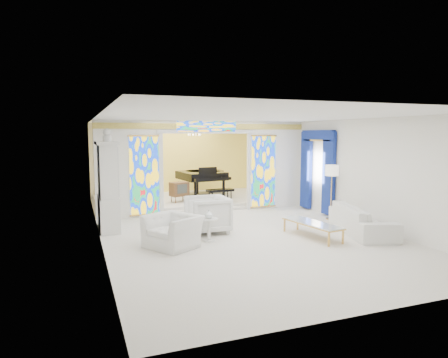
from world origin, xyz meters
name	(u,v)px	position (x,y,z in m)	size (l,w,h in m)	color
floor	(228,225)	(0.00, 0.00, 0.00)	(12.00, 12.00, 0.00)	silver
ceiling	(228,119)	(0.00, 0.00, 3.00)	(7.00, 12.00, 0.02)	white
wall_back	(177,160)	(0.00, 6.00, 1.50)	(7.00, 0.02, 3.00)	white
wall_front	(380,211)	(0.00, -6.00, 1.50)	(7.00, 0.02, 3.00)	white
wall_left	(98,177)	(-3.50, 0.00, 1.50)	(0.02, 12.00, 3.00)	white
wall_right	(333,169)	(3.50, 0.00, 1.50)	(0.02, 12.00, 3.00)	white
partition_wall	(206,162)	(0.00, 2.00, 1.65)	(7.00, 0.22, 3.00)	white
stained_glass_left	(144,176)	(-2.03, 1.89, 1.30)	(0.90, 0.04, 2.40)	gold
stained_glass_right	(263,171)	(2.03, 1.89, 1.30)	(0.90, 0.04, 2.40)	gold
stained_glass_transom	(207,126)	(0.00, 1.89, 2.82)	(2.00, 0.04, 0.34)	gold
alcove_platform	(189,200)	(0.00, 4.10, 0.09)	(6.80, 3.80, 0.18)	silver
gold_curtain_back	(178,160)	(0.00, 5.88, 1.50)	(6.70, 0.10, 2.90)	#E8CE50
chandelier	(195,135)	(0.20, 4.00, 2.55)	(0.48, 0.48, 0.30)	gold
blue_drapes	(317,165)	(3.40, 0.70, 1.58)	(0.14, 1.85, 2.65)	navy
china_cabinet	(108,187)	(-3.22, 0.60, 1.17)	(0.56, 1.46, 2.72)	silver
armchair_left	(173,231)	(-1.98, -1.65, 0.37)	(1.13, 0.99, 0.74)	silver
armchair_right	(207,214)	(-0.81, -0.63, 0.48)	(1.02, 1.05, 0.96)	white
sofa	(362,219)	(2.95, -2.10, 0.36)	(2.46, 0.96, 0.72)	white
side_table	(209,226)	(-1.04, -1.45, 0.36)	(0.56, 0.56, 0.55)	silver
vase	(209,214)	(-1.04, -1.45, 0.66)	(0.20, 0.20, 0.21)	silver
coffee_table	(312,224)	(1.47, -2.05, 0.36)	(0.80, 1.81, 0.39)	white
floor_lamp	(332,173)	(3.20, -0.39, 1.41)	(0.48, 0.48, 1.65)	gold
grand_piano	(204,175)	(0.66, 4.35, 0.97)	(1.99, 3.08, 1.17)	black
tv_console	(179,189)	(-0.61, 3.21, 0.64)	(0.70, 0.57, 0.71)	#55341E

